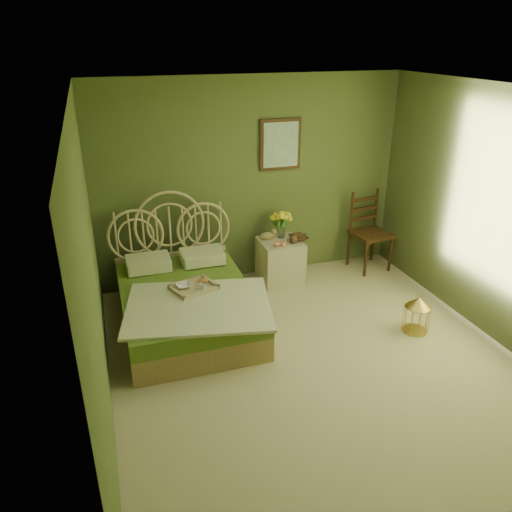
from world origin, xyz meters
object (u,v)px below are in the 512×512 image
object	(u,v)px
bed	(186,301)
nightstand	(280,256)
chair	(368,226)
birdcage	(417,315)

from	to	relation	value
bed	nightstand	size ratio (longest dim) A/B	2.08
nightstand	chair	bearing A→B (deg)	3.80
nightstand	birdcage	xyz separation A→B (m)	(1.00, -1.62, -0.16)
nightstand	chair	xyz separation A→B (m)	(1.33, 0.09, 0.24)
chair	birdcage	distance (m)	1.78
bed	nightstand	world-z (taller)	bed
nightstand	chair	size ratio (longest dim) A/B	0.94
nightstand	birdcage	distance (m)	1.91
bed	chair	size ratio (longest dim) A/B	1.95
chair	birdcage	bearing A→B (deg)	-107.15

